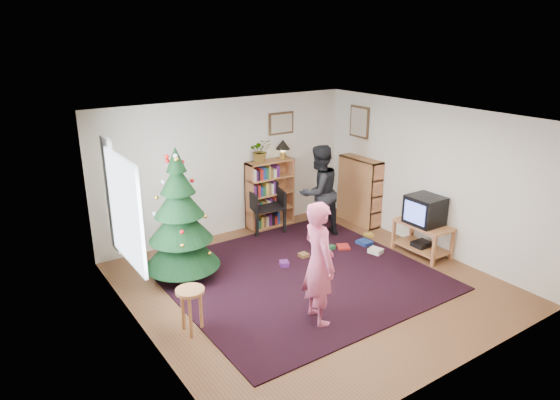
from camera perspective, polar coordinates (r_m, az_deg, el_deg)
floor at (r=7.62m, az=3.49°, el=-9.54°), size 5.00×5.00×0.00m
ceiling at (r=6.80m, az=3.91°, el=9.33°), size 5.00×5.00×0.00m
wall_back at (r=9.13m, az=-5.95°, el=3.70°), size 5.00×0.02×2.50m
wall_front at (r=5.52m, az=19.89°, el=-7.80°), size 5.00×0.02×2.50m
wall_left at (r=6.02m, az=-15.59°, el=-5.09°), size 0.02×5.00×2.50m
wall_right at (r=8.81m, az=16.69°, el=2.43°), size 0.02×5.00×2.50m
rug at (r=7.83m, az=2.15°, el=-8.62°), size 3.80×3.60×0.02m
window_pane at (r=6.47m, az=-17.29°, el=-1.16°), size 0.04×1.20×1.40m
curtain at (r=7.12m, az=-18.69°, el=0.51°), size 0.06×0.35×1.60m
picture_back at (r=9.54m, az=0.13°, el=8.76°), size 0.55×0.03×0.42m
picture_right at (r=9.80m, az=9.07°, el=8.80°), size 0.03×0.50×0.60m
christmas_tree at (r=7.57m, az=-11.32°, el=-2.91°), size 1.14×1.14×2.07m
bookshelf_back at (r=9.55m, az=-1.16°, el=0.82°), size 0.95×0.30×1.30m
bookshelf_right at (r=9.84m, az=9.08°, el=1.12°), size 0.30×0.95×1.30m
tv_stand at (r=8.78m, az=15.96°, el=-3.95°), size 0.52×0.93×0.55m
crt_tv at (r=8.61m, az=16.22°, el=-1.12°), size 0.51×0.55×0.48m
armchair at (r=9.43m, az=-2.02°, el=0.14°), size 0.72×0.73×1.10m
stool at (r=6.39m, az=-10.19°, el=-11.09°), size 0.36×0.36×0.60m
person_standing at (r=6.38m, az=4.46°, el=-7.21°), size 0.49×0.66×1.65m
person_by_chair at (r=8.98m, az=4.45°, el=0.91°), size 0.89×0.72×1.72m
potted_plant at (r=9.22m, az=-2.24°, el=5.67°), size 0.49×0.46×0.44m
table_lamp at (r=9.48m, az=0.34°, el=6.22°), size 0.28×0.28×0.37m
floor_clutter at (r=8.72m, az=6.84°, el=-5.54°), size 2.20×0.82×0.08m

